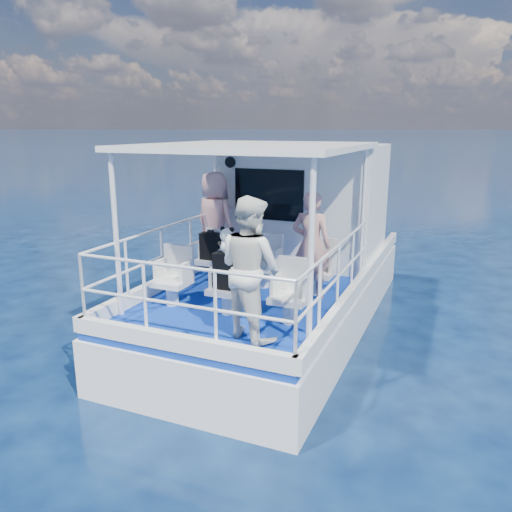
{
  "coord_description": "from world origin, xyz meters",
  "views": [
    {
      "loc": [
        2.91,
        -6.94,
        3.4
      ],
      "look_at": [
        0.12,
        -0.4,
        1.57
      ],
      "focal_mm": 35.0,
      "sensor_mm": 36.0,
      "label": 1
    }
  ],
  "objects_px": {
    "passenger_stbd_aft": "(250,268)",
    "panda": "(227,240)",
    "backpack_center": "(226,271)",
    "passenger_port_fwd": "(215,221)"
  },
  "relations": [
    {
      "from": "passenger_port_fwd",
      "to": "panda",
      "type": "xyz_separation_m",
      "value": [
        1.27,
        -2.06,
        0.18
      ]
    },
    {
      "from": "backpack_center",
      "to": "panda",
      "type": "relative_size",
      "value": 1.41
    },
    {
      "from": "panda",
      "to": "passenger_stbd_aft",
      "type": "bearing_deg",
      "value": -43.48
    },
    {
      "from": "passenger_stbd_aft",
      "to": "panda",
      "type": "relative_size",
      "value": 4.94
    },
    {
      "from": "backpack_center",
      "to": "panda",
      "type": "height_order",
      "value": "panda"
    },
    {
      "from": "backpack_center",
      "to": "panda",
      "type": "bearing_deg",
      "value": 34.37
    },
    {
      "from": "passenger_stbd_aft",
      "to": "panda",
      "type": "xyz_separation_m",
      "value": [
        -0.57,
        0.54,
        0.18
      ]
    },
    {
      "from": "backpack_center",
      "to": "passenger_port_fwd",
      "type": "bearing_deg",
      "value": 121.23
    },
    {
      "from": "passenger_port_fwd",
      "to": "backpack_center",
      "type": "height_order",
      "value": "passenger_port_fwd"
    },
    {
      "from": "passenger_stbd_aft",
      "to": "backpack_center",
      "type": "bearing_deg",
      "value": -16.01
    }
  ]
}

